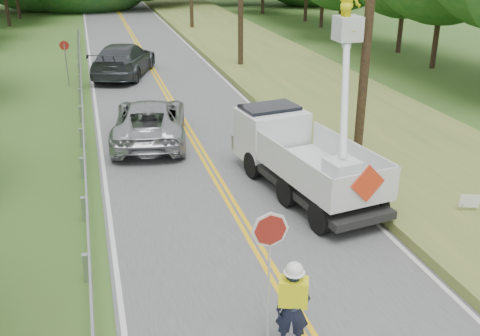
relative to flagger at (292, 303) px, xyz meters
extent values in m
cube|color=#4E4F51|center=(0.47, 13.26, -1.00)|extent=(7.20, 96.00, 0.02)
cube|color=yellow|center=(0.37, 13.26, -0.99)|extent=(0.12, 96.00, 0.00)
cube|color=yellow|center=(0.57, 13.26, -0.99)|extent=(0.12, 96.00, 0.00)
cube|color=silver|center=(-2.98, 13.26, -0.99)|extent=(0.12, 96.00, 0.00)
cube|color=silver|center=(3.92, 13.26, -0.99)|extent=(0.12, 96.00, 0.00)
cube|color=#9FA3A8|center=(-3.63, 3.26, -0.66)|extent=(0.12, 0.14, 0.70)
cube|color=#9FA3A8|center=(-3.63, 6.26, -0.66)|extent=(0.12, 0.14, 0.70)
cube|color=#9FA3A8|center=(-3.63, 9.26, -0.66)|extent=(0.12, 0.14, 0.70)
cube|color=#9FA3A8|center=(-3.63, 12.26, -0.66)|extent=(0.12, 0.14, 0.70)
cube|color=#9FA3A8|center=(-3.63, 15.26, -0.66)|extent=(0.12, 0.14, 0.70)
cube|color=#9FA3A8|center=(-3.63, 18.26, -0.66)|extent=(0.12, 0.14, 0.70)
cube|color=#9FA3A8|center=(-3.63, 21.26, -0.66)|extent=(0.12, 0.14, 0.70)
cube|color=#9FA3A8|center=(-3.63, 24.26, -0.66)|extent=(0.12, 0.14, 0.70)
cube|color=#9FA3A8|center=(-3.63, 27.26, -0.66)|extent=(0.12, 0.14, 0.70)
cube|color=#9FA3A8|center=(-3.63, 30.26, -0.66)|extent=(0.12, 0.14, 0.70)
cube|color=#9FA3A8|center=(-3.63, 33.26, -0.66)|extent=(0.12, 0.14, 0.70)
cube|color=#9FA3A8|center=(-3.63, 36.26, -0.66)|extent=(0.12, 0.14, 0.70)
cube|color=#9FA3A8|center=(-3.53, 14.26, -0.41)|extent=(0.05, 48.00, 0.34)
cylinder|color=black|center=(5.47, 8.26, 3.99)|extent=(0.30, 0.30, 10.00)
cube|color=#58702C|center=(7.57, 13.26, -0.86)|extent=(7.00, 96.00, 0.30)
cylinder|color=#332319|center=(-9.36, 45.10, 0.71)|extent=(0.32, 0.32, 3.45)
cylinder|color=#332319|center=(-8.91, 49.92, 0.66)|extent=(0.32, 0.32, 3.35)
cylinder|color=#332319|center=(16.48, 20.58, 0.77)|extent=(0.32, 0.32, 3.58)
cylinder|color=#332319|center=(17.06, 25.45, 0.58)|extent=(0.32, 0.32, 3.19)
cylinder|color=#332319|center=(15.37, 31.12, 0.50)|extent=(0.32, 0.32, 3.04)
cylinder|color=#332319|center=(16.50, 37.22, 0.74)|extent=(0.32, 0.32, 3.50)
cylinder|color=#332319|center=(16.58, 41.09, 0.80)|extent=(0.32, 0.32, 3.63)
cylinder|color=#332319|center=(14.44, 47.36, 0.21)|extent=(0.32, 0.32, 2.44)
imported|color=#191E33|center=(0.01, -0.01, -0.14)|extent=(0.73, 0.62, 1.71)
cube|color=yellow|center=(0.01, -0.01, 0.25)|extent=(0.61, 0.50, 0.52)
ellipsoid|color=white|center=(0.01, -0.01, 0.72)|extent=(0.32, 0.32, 0.25)
cylinder|color=#B7B7B7|center=(-0.38, 0.21, 0.20)|extent=(0.04, 0.04, 2.39)
cylinder|color=maroon|center=(-0.38, 0.21, 1.45)|extent=(0.68, 0.03, 0.68)
cylinder|color=black|center=(2.25, 3.92, -0.57)|extent=(0.40, 0.88, 0.85)
cylinder|color=black|center=(4.00, 4.20, -0.57)|extent=(0.40, 0.88, 0.85)
cylinder|color=black|center=(1.97, 5.66, -0.57)|extent=(0.40, 0.88, 0.85)
cylinder|color=black|center=(3.71, 5.95, -0.57)|extent=(0.40, 0.88, 0.85)
cylinder|color=black|center=(1.61, 7.85, -0.57)|extent=(0.40, 0.88, 0.85)
cylinder|color=black|center=(3.36, 8.13, -0.57)|extent=(0.40, 0.88, 0.85)
cube|color=black|center=(2.80, 6.07, -0.51)|extent=(2.74, 5.89, 0.22)
cube|color=white|center=(2.90, 5.46, -0.06)|extent=(2.66, 4.35, 0.19)
cube|color=white|center=(1.91, 5.30, 0.38)|extent=(0.70, 4.03, 0.80)
cube|color=white|center=(3.88, 5.62, 0.38)|extent=(0.70, 4.03, 0.80)
cube|color=white|center=(3.22, 3.46, 0.38)|extent=(2.02, 0.38, 0.80)
cube|color=white|center=(2.42, 8.43, 0.20)|extent=(2.24, 1.98, 1.59)
cube|color=black|center=(2.39, 8.60, 0.78)|extent=(1.93, 1.42, 0.66)
cube|color=white|center=(3.05, 4.49, 0.38)|extent=(0.91, 0.91, 0.71)
cube|color=white|center=(4.77, 8.26, 3.50)|extent=(0.75, 0.75, 0.75)
imported|color=yellow|center=(4.77, 8.26, 4.26)|extent=(0.62, 0.80, 1.65)
cube|color=red|center=(3.23, 3.40, 0.51)|extent=(1.00, 0.20, 1.00)
imported|color=#A4A6AB|center=(-1.10, 12.25, -0.22)|extent=(3.43, 5.93, 1.56)
imported|color=#3A3E42|center=(-1.20, 23.35, -0.10)|extent=(4.36, 6.63, 1.78)
cylinder|color=#9FA3A8|center=(-4.19, 21.81, 0.08)|extent=(0.06, 0.06, 2.19)
cylinder|color=maroon|center=(-4.19, 21.81, 1.08)|extent=(0.50, 0.03, 0.50)
cube|color=white|center=(6.40, 3.52, -0.43)|extent=(0.51, 0.20, 0.37)
cylinder|color=#9FA3A8|center=(6.19, 3.52, -0.75)|extent=(0.02, 0.02, 0.53)
cylinder|color=#9FA3A8|center=(6.61, 3.52, -0.75)|extent=(0.02, 0.02, 0.53)
camera|label=1|loc=(-3.13, -7.78, 6.12)|focal=41.54mm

